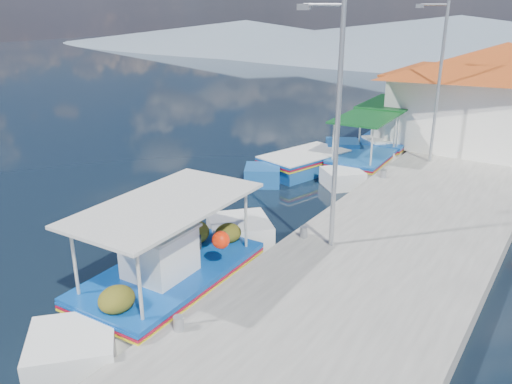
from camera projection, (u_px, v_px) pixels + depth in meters
The scene contains 10 objects.
ground at pixel (148, 247), 14.31m from camera, with size 160.00×160.00×0.00m, color black.
quay at pixel (425, 214), 15.88m from camera, with size 5.00×44.00×0.50m, color #AAA79F.
bollards at pixel (353, 196), 16.24m from camera, with size 0.20×17.20×0.30m.
main_caique at pixel (173, 276), 11.76m from camera, with size 2.47×7.88×2.60m.
caique_green_canopy at pixel (364, 161), 20.89m from camera, with size 2.16×6.57×2.46m.
caique_blue_hull at pixel (305, 164), 20.73m from camera, with size 3.00×6.23×1.15m.
caique_far at pixel (389, 141), 23.52m from camera, with size 2.36×7.20×2.53m.
harbor_building at pixel (500, 94), 21.92m from camera, with size 10.49×10.49×4.40m.
lamp_post_near at pixel (334, 116), 12.23m from camera, with size 1.21×0.14×6.00m.
lamp_post_far at pixel (437, 75), 19.29m from camera, with size 1.21×0.14×6.00m.
Camera 1 is at (9.60, -9.14, 6.36)m, focal length 36.09 mm.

